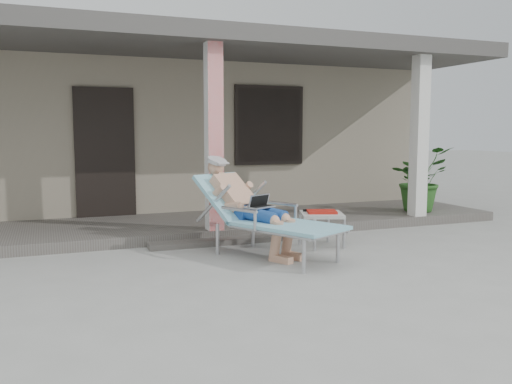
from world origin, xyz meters
name	(u,v)px	position (x,y,z in m)	size (l,w,h in m)	color
ground	(274,277)	(0.00, 0.00, 0.00)	(60.00, 60.00, 0.00)	#9E9E99
house	(155,125)	(0.00, 6.50, 1.67)	(10.40, 5.40, 3.30)	gray
porch_deck	(199,225)	(0.00, 3.00, 0.07)	(10.00, 2.00, 0.15)	#605B56
porch_overhang	(198,48)	(0.00, 2.95, 2.79)	(10.00, 2.30, 2.85)	silver
porch_step	(221,241)	(0.00, 1.85, 0.04)	(2.00, 0.30, 0.07)	#605B56
lounger	(257,191)	(0.22, 1.07, 0.81)	(1.55, 2.08, 1.32)	#B7B7BC
side_table	(322,216)	(1.21, 1.20, 0.41)	(0.70, 0.70, 0.49)	#B4B4AF
potted_palm	(420,179)	(3.87, 2.58, 0.71)	(1.01, 0.88, 1.13)	#26591E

